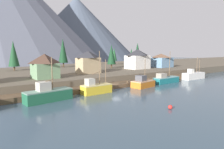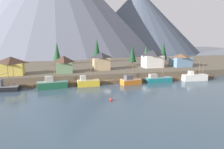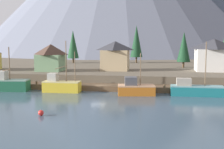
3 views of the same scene
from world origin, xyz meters
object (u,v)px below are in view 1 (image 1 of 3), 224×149
fishing_boat_orange (143,83)px  conifer_mid_right (114,54)px  conifer_mid_left (63,51)px  channel_buoy (170,107)px  fishing_boat_teal (166,79)px  conifer_back_right (14,54)px  conifer_near_left (137,52)px  house_blue (161,60)px  conifer_back_left (131,55)px  house_green (45,66)px  conifer_near_right (111,54)px  house_tan (88,62)px  fishing_boat_green (48,94)px  fishing_boat_yellow (96,88)px  fishing_boat_white (193,76)px  house_white (137,59)px

fishing_boat_orange → conifer_mid_right: bearing=52.8°
conifer_mid_left → channel_buoy: bearing=-96.8°
fishing_boat_teal → conifer_back_right: 50.28m
fishing_boat_orange → conifer_near_left: 40.46m
house_blue → conifer_back_left: size_ratio=0.99×
conifer_back_left → house_blue: bearing=-97.3°
house_green → conifer_near_right: 33.11m
house_green → house_tan: house_tan is taller
fishing_boat_orange → conifer_near_right: size_ratio=0.79×
conifer_near_right → channel_buoy: conifer_near_right is taller
conifer_mid_right → fishing_boat_orange: bearing=-118.3°
conifer_near_left → conifer_near_right: bearing=-170.1°
fishing_boat_teal → conifer_near_left: conifer_near_left is taller
conifer_near_left → conifer_mid_right: 12.81m
fishing_boat_green → fishing_boat_teal: 34.39m
fishing_boat_yellow → conifer_near_right: (23.53, 26.17, 6.57)m
fishing_boat_white → conifer_near_right: size_ratio=0.96×
house_green → house_tan: size_ratio=0.92×
conifer_near_left → fishing_boat_green: bearing=-149.8°
conifer_back_right → house_white: bearing=-27.1°
conifer_back_left → channel_buoy: 69.83m
fishing_boat_teal → conifer_mid_left: (-13.41, 41.36, 8.09)m
house_tan → conifer_mid_right: bearing=41.0°
fishing_boat_green → conifer_back_left: conifer_back_left is taller
fishing_boat_white → conifer_near_right: 30.46m
house_tan → house_blue: (34.72, 1.17, -0.63)m
fishing_boat_orange → conifer_mid_left: 43.08m
house_tan → channel_buoy: 34.12m
fishing_boat_orange → house_white: house_white is taller
conifer_near_right → conifer_back_left: (21.36, 12.36, -0.77)m
fishing_boat_yellow → conifer_mid_right: (36.27, 41.25, 6.21)m
house_white → house_blue: size_ratio=1.05×
house_tan → conifer_back_right: bearing=127.5°
conifer_mid_left → fishing_boat_green: bearing=-116.6°
house_tan → conifer_near_right: bearing=31.7°
house_green → conifer_near_left: bearing=19.1°
fishing_boat_green → conifer_near_right: (34.23, 26.66, 6.48)m
house_green → channel_buoy: 32.05m
fishing_boat_yellow → house_blue: fishing_boat_yellow is taller
fishing_boat_orange → conifer_back_right: size_ratio=0.71×
house_blue → channel_buoy: (-38.90, -34.57, -4.94)m
channel_buoy → conifer_mid_right: bearing=60.6°
conifer_mid_left → conifer_back_right: size_ratio=1.15×
fishing_boat_green → house_green: house_green is taller
house_blue → conifer_mid_right: size_ratio=0.96×
fishing_boat_white → conifer_near_right: (-13.83, 26.33, 6.60)m
fishing_boat_yellow → conifer_near_left: 49.96m
fishing_boat_orange → house_tan: bearing=101.1°
fishing_boat_yellow → house_green: fishing_boat_yellow is taller
fishing_boat_green → house_white: house_white is taller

